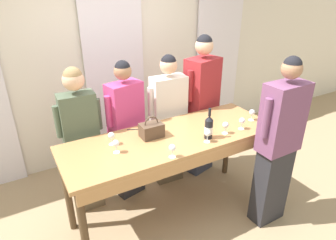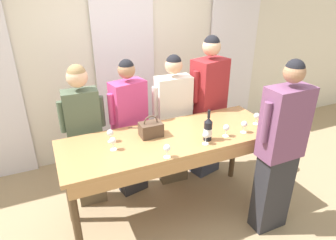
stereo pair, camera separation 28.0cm
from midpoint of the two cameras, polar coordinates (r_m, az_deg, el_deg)
The scene contains 22 objects.
ground_plane at distance 3.63m, azimuth 2.83°, elevation -17.19°, with size 18.00×18.00×0.00m, color tan.
wall_back at distance 4.32m, azimuth -6.54°, elevation 11.11°, with size 12.00×0.06×2.80m.
curtain_panel_center at distance 4.28m, azimuth -6.23°, elevation 10.19°, with size 0.85×0.03×2.69m.
curtain_panel_right at distance 5.09m, azimuth 13.78°, elevation 12.09°, with size 0.85×0.03×2.69m.
tasting_bar at distance 3.08m, azimuth 3.43°, elevation -5.42°, with size 2.24×0.79×1.00m.
wine_bottle at distance 2.97m, azimuth 10.31°, elevation -1.82°, with size 0.08×0.08×0.32m.
handbag at distance 3.02m, azimuth -0.62°, elevation -1.79°, with size 0.23×0.15×0.23m.
wine_glass_front_left at distance 3.25m, azimuth 20.19°, elevation -1.09°, with size 0.06×0.06×0.13m.
wine_glass_front_mid at distance 3.35m, azimuth 21.75°, elevation -0.57°, with size 0.06×0.06×0.13m.
wine_glass_front_right at distance 3.44m, azimuth 18.81°, elevation 0.61°, with size 0.06×0.06×0.13m.
wine_glass_center_left at distance 2.66m, azimuth 2.84°, elevation -5.50°, with size 0.06×0.06×0.13m.
wine_glass_center_mid at distance 3.09m, azimuth 13.60°, elevation -1.58°, with size 0.06×0.06×0.13m.
wine_glass_center_right at distance 2.79m, azimuth -7.66°, elevation -4.08°, with size 0.06×0.06×0.13m.
wine_glass_back_left at distance 3.21m, azimuth 16.77°, elevation -0.90°, with size 0.06×0.06×0.13m.
wine_glass_back_mid at distance 2.91m, azimuth 9.98°, elevation -2.99°, with size 0.06×0.06×0.13m.
wine_glass_back_right at distance 2.93m, azimuth -8.29°, elevation -2.58°, with size 0.06×0.06×0.13m.
pen at distance 3.21m, azimuth -3.89°, elevation -1.57°, with size 0.13×0.06×0.01m.
guest_olive_jacket at distance 3.37m, azimuth -13.31°, elevation -2.81°, with size 0.48×0.22×1.69m.
guest_pink_top at distance 3.49m, azimuth -4.99°, elevation -1.69°, with size 0.50×0.29×1.69m.
guest_cream_sweater at distance 3.68m, azimuth 3.18°, elevation -0.12°, with size 0.53×0.23×1.69m.
guest_striped_shirt at distance 3.88m, azimuth 9.66°, elevation 2.25°, with size 0.53×0.37×1.87m.
host_pouring at distance 3.16m, azimuth 22.92°, elevation -5.52°, with size 0.54×0.24×1.84m.
Camera 2 is at (-1.10, -2.44, 2.46)m, focal length 32.00 mm.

